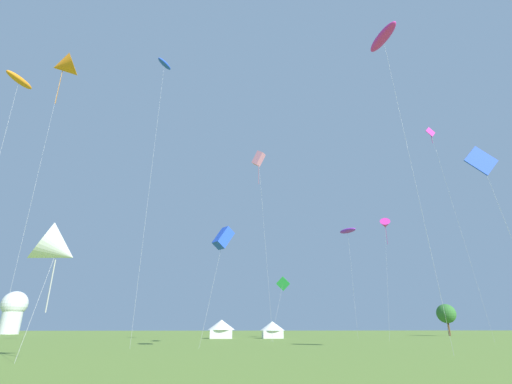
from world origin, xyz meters
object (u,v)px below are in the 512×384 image
at_px(kite_white_delta, 57,249).
at_px(kite_magenta_diamond, 432,138).
at_px(kite_orange_parafoil, 19,80).
at_px(tree_distant_left, 446,314).
at_px(kite_blue_parafoil, 164,65).
at_px(kite_magenta_parafoil, 383,37).
at_px(festival_tent_right, 221,328).
at_px(kite_magenta_delta, 385,224).
at_px(kite_orange_delta, 63,66).
at_px(kite_blue_diamond, 481,161).
at_px(kite_purple_parafoil, 348,231).
at_px(observatory_dome, 13,310).
at_px(kite_blue_box, 223,238).
at_px(kite_green_diamond, 283,284).
at_px(kite_pink_box, 259,159).
at_px(festival_tent_center, 272,329).

distance_m(kite_white_delta, kite_magenta_diamond, 50.45).
xyz_separation_m(kite_orange_parafoil, tree_distant_left, (67.56, 49.18, -19.52)).
bearing_deg(kite_blue_parafoil, kite_magenta_diamond, 11.86).
bearing_deg(kite_blue_parafoil, kite_orange_parafoil, -149.92).
distance_m(kite_magenta_parafoil, festival_tent_right, 48.51).
bearing_deg(kite_magenta_delta, kite_magenta_diamond, -57.18).
bearing_deg(kite_orange_delta, kite_blue_diamond, -10.08).
distance_m(kite_purple_parafoil, observatory_dome, 89.96).
xyz_separation_m(kite_magenta_diamond, tree_distant_left, (17.69, 34.31, -23.34)).
bearing_deg(kite_blue_diamond, kite_white_delta, -173.50).
xyz_separation_m(kite_blue_box, kite_magenta_diamond, (29.96, 10.12, 17.81)).
distance_m(kite_green_diamond, kite_blue_parafoil, 32.45).
bearing_deg(kite_blue_parafoil, tree_distant_left, 37.23).
bearing_deg(kite_green_diamond, observatory_dome, 139.41).
bearing_deg(kite_magenta_delta, kite_blue_box, -143.75).
bearing_deg(kite_orange_delta, kite_orange_parafoil, -109.88).
xyz_separation_m(kite_blue_diamond, kite_pink_box, (-17.90, 20.93, 9.56)).
bearing_deg(festival_tent_center, kite_purple_parafoil, -11.96).
height_order(kite_pink_box, tree_distant_left, kite_pink_box).
xyz_separation_m(kite_magenta_delta, kite_white_delta, (-35.02, -29.76, -10.38)).
relative_size(kite_blue_parafoil, kite_purple_parafoil, 1.79).
distance_m(kite_magenta_delta, festival_tent_right, 31.42).
bearing_deg(tree_distant_left, festival_tent_right, -162.44).
height_order(kite_blue_diamond, kite_white_delta, kite_blue_diamond).
bearing_deg(kite_orange_parafoil, kite_blue_box, 13.43).
height_order(kite_green_diamond, festival_tent_center, kite_green_diamond).
relative_size(kite_orange_parafoil, kite_white_delta, 3.04).
xyz_separation_m(kite_blue_diamond, observatory_dome, (-78.61, 78.18, -9.39)).
bearing_deg(kite_magenta_diamond, kite_green_diamond, 166.66).
bearing_deg(festival_tent_right, kite_white_delta, -103.54).
distance_m(kite_magenta_parafoil, kite_purple_parafoil, 36.64).
bearing_deg(kite_magenta_diamond, observatory_dome, 145.05).
bearing_deg(kite_magenta_delta, festival_tent_center, 146.51).
relative_size(kite_orange_delta, kite_blue_box, 2.75).
xyz_separation_m(kite_blue_diamond, kite_orange_parafoil, (-42.37, 3.12, 8.58)).
distance_m(kite_green_diamond, kite_magenta_parafoil, 32.35).
bearing_deg(kite_blue_diamond, kite_green_diamond, 121.89).
bearing_deg(kite_green_diamond, kite_magenta_parafoil, -73.16).
relative_size(kite_magenta_delta, tree_distant_left, 2.75).
bearing_deg(kite_pink_box, kite_magenta_parafoil, -63.48).
bearing_deg(kite_white_delta, kite_green_diamond, 55.84).
xyz_separation_m(kite_purple_parafoil, tree_distant_left, (26.18, 18.05, -13.34)).
xyz_separation_m(kite_pink_box, festival_tent_right, (-4.97, 16.17, -23.35)).
bearing_deg(tree_distant_left, kite_blue_box, -137.00).
relative_size(kite_green_diamond, observatory_dome, 0.77).
distance_m(kite_pink_box, observatory_dome, 85.57).
relative_size(kite_orange_parafoil, festival_tent_center, 5.98).
bearing_deg(kite_white_delta, kite_blue_parafoil, 80.69).
xyz_separation_m(kite_magenta_delta, kite_magenta_diamond, (5.19, -8.04, 11.01)).
bearing_deg(tree_distant_left, kite_purple_parafoil, -145.42).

